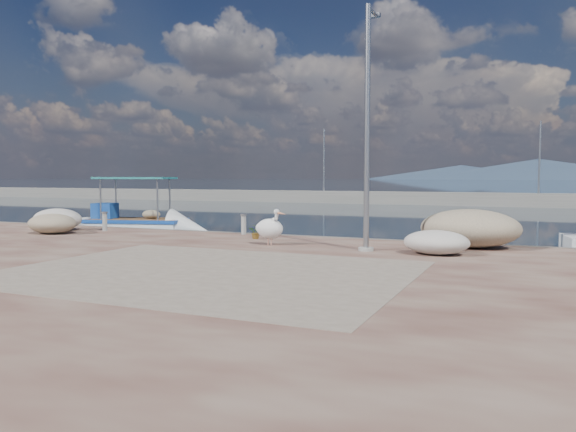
# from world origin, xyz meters

# --- Properties ---
(ground) EXTENTS (1400.00, 1400.00, 0.00)m
(ground) POSITION_xyz_m (0.00, 0.00, 0.00)
(ground) COLOR #162635
(ground) RESTS_ON ground
(quay) EXTENTS (44.00, 22.00, 0.50)m
(quay) POSITION_xyz_m (0.00, -6.00, 0.25)
(quay) COLOR #4E2A21
(quay) RESTS_ON ground
(quay_patch) EXTENTS (9.00, 7.00, 0.01)m
(quay_patch) POSITION_xyz_m (1.00, -3.00, 0.50)
(quay_patch) COLOR gray
(quay_patch) RESTS_ON quay
(breakwater) EXTENTS (120.00, 2.20, 7.50)m
(breakwater) POSITION_xyz_m (-0.00, 40.00, 0.60)
(breakwater) COLOR gray
(breakwater) RESTS_ON ground
(mountains) EXTENTS (370.00, 280.00, 22.00)m
(mountains) POSITION_xyz_m (4.39, 650.00, 9.51)
(mountains) COLOR #28384C
(mountains) RESTS_ON ground
(boat_left) EXTENTS (6.70, 3.69, 3.07)m
(boat_left) POSITION_xyz_m (-9.87, 7.89, 0.24)
(boat_left) COLOR white
(boat_left) RESTS_ON ground
(pelican) EXTENTS (1.21, 0.82, 1.15)m
(pelican) POSITION_xyz_m (0.17, 2.02, 1.04)
(pelican) COLOR tan
(pelican) RESTS_ON quay
(lamp_post) EXTENTS (0.44, 0.96, 7.00)m
(lamp_post) POSITION_xyz_m (3.30, 1.96, 3.80)
(lamp_post) COLOR gray
(lamp_post) RESTS_ON quay
(bollard_near) EXTENTS (0.25, 0.25, 0.77)m
(bollard_near) POSITION_xyz_m (-2.16, 4.60, 0.92)
(bollard_near) COLOR gray
(bollard_near) RESTS_ON quay
(bollard_far) EXTENTS (0.25, 0.25, 0.76)m
(bollard_far) POSITION_xyz_m (-7.89, 3.62, 0.91)
(bollard_far) COLOR gray
(bollard_far) RESTS_ON quay
(potted_plant) EXTENTS (0.45, 0.39, 0.49)m
(potted_plant) POSITION_xyz_m (-1.03, 3.41, 0.75)
(potted_plant) COLOR #33722D
(potted_plant) RESTS_ON quay
(net_pile_b) EXTENTS (1.94, 1.51, 0.76)m
(net_pile_b) POSITION_xyz_m (-8.94, 1.95, 0.88)
(net_pile_b) COLOR #BEA98D
(net_pile_b) RESTS_ON quay
(net_pile_c) EXTENTS (2.97, 2.12, 1.17)m
(net_pile_c) POSITION_xyz_m (5.97, 3.93, 1.08)
(net_pile_c) COLOR #BEA98D
(net_pile_c) RESTS_ON quay
(net_pile_d) EXTENTS (1.80, 1.35, 0.68)m
(net_pile_d) POSITION_xyz_m (5.29, 1.97, 0.84)
(net_pile_d) COLOR silver
(net_pile_d) RESTS_ON quay
(net_pile_a) EXTENTS (2.14, 1.56, 0.88)m
(net_pile_a) POSITION_xyz_m (-9.82, 3.05, 0.94)
(net_pile_a) COLOR silver
(net_pile_a) RESTS_ON quay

